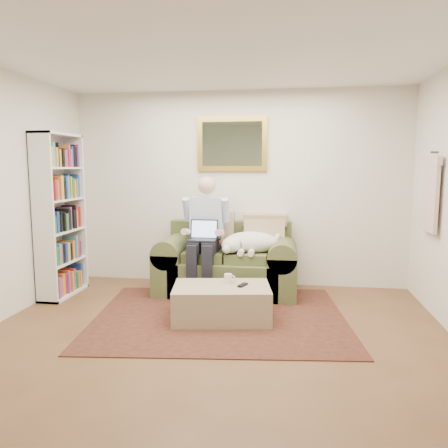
% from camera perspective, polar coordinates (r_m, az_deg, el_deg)
% --- Properties ---
extents(room_shell, '(4.51, 5.00, 2.61)m').
position_cam_1_polar(room_shell, '(3.81, -1.98, 3.01)').
color(room_shell, brown).
rests_on(room_shell, ground).
extents(rug, '(2.87, 2.40, 0.01)m').
position_cam_1_polar(rug, '(4.79, -0.54, -11.94)').
color(rug, '#331A14').
rests_on(rug, room_shell).
extents(sofa, '(1.75, 0.89, 1.05)m').
position_cam_1_polar(sofa, '(5.61, 0.41, -5.87)').
color(sofa, brown).
rests_on(sofa, room_shell).
extents(seated_man, '(0.58, 0.82, 1.47)m').
position_cam_1_polar(seated_man, '(5.41, -2.58, -1.67)').
color(seated_man, '#8C9ED8').
rests_on(seated_man, sofa).
extents(laptop, '(0.34, 0.27, 0.25)m').
position_cam_1_polar(laptop, '(5.34, -2.72, -1.41)').
color(laptop, black).
rests_on(laptop, seated_man).
extents(sleeping_dog, '(0.72, 0.45, 0.27)m').
position_cam_1_polar(sleeping_dog, '(5.41, 3.58, -2.40)').
color(sleeping_dog, white).
rests_on(sleeping_dog, sofa).
extents(ottoman, '(1.09, 0.78, 0.36)m').
position_cam_1_polar(ottoman, '(4.65, -0.31, -10.23)').
color(ottoman, tan).
rests_on(ottoman, room_shell).
extents(coffee_mug, '(0.08, 0.08, 0.10)m').
position_cam_1_polar(coffee_mug, '(4.69, 0.54, -7.14)').
color(coffee_mug, white).
rests_on(coffee_mug, ottoman).
extents(tv_remote, '(0.10, 0.16, 0.02)m').
position_cam_1_polar(tv_remote, '(4.60, 2.45, -7.96)').
color(tv_remote, black).
rests_on(tv_remote, ottoman).
extents(bookshelf, '(0.28, 0.80, 2.00)m').
position_cam_1_polar(bookshelf, '(5.74, -20.62, 1.03)').
color(bookshelf, white).
rests_on(bookshelf, room_shell).
extents(wall_mirror, '(0.94, 0.04, 0.72)m').
position_cam_1_polar(wall_mirror, '(5.91, 1.06, 10.42)').
color(wall_mirror, gold).
rests_on(wall_mirror, room_shell).
extents(hanging_shirt, '(0.06, 0.52, 0.90)m').
position_cam_1_polar(hanging_shirt, '(5.20, 25.33, 4.05)').
color(hanging_shirt, beige).
rests_on(hanging_shirt, room_shell).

